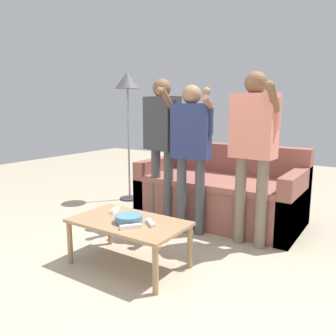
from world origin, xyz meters
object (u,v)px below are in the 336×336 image
Objects in this scene: coffee_table at (129,226)px; game_remote_wand_spare at (131,227)px; snack_bowl at (129,219)px; game_remote_wand_far at (151,223)px; game_remote_nunchuk at (129,218)px; floor_lamp at (128,90)px; player_left at (162,134)px; game_remote_wand_near at (115,210)px; player_right at (253,139)px; player_center at (191,142)px; couch at (221,193)px.

game_remote_wand_spare is (0.13, -0.13, 0.06)m from coffee_table.
snack_bowl is 1.49× the size of game_remote_wand_far.
game_remote_wand_far is (0.20, 0.02, -0.01)m from game_remote_nunchuk.
game_remote_wand_spare is at bearing -49.74° from floor_lamp.
player_left reaches higher than game_remote_wand_near.
snack_bowl is at bearing -50.10° from floor_lamp.
coffee_table is at bearing -136.83° from game_remote_nunchuk.
snack_bowl is 0.12× the size of floor_lamp.
player_right is at bearing 56.54° from snack_bowl.
floor_lamp is 1.17× the size of player_center.
couch is 20.59× the size of game_remote_nunchuk.
player_center is at bearing -97.19° from couch.
player_left is 10.88× the size of game_remote_wand_far.
game_remote_wand_far is at bearing 15.07° from snack_bowl.
game_remote_wand_far is at bearing -80.18° from player_center.
game_remote_nunchuk is 0.05× the size of floor_lamp.
couch is 12.10× the size of game_remote_wand_spare.
floor_lamp is at bearing 149.51° from player_left.
couch is 1.92× the size of coffee_table.
player_left is (0.94, -0.56, -0.52)m from floor_lamp.
player_center reaches higher than game_remote_wand_near.
game_remote_wand_near is 1.04× the size of game_remote_wand_far.
floor_lamp reaches higher than game_remote_wand_near.
player_left reaches higher than snack_bowl.
player_left is (-0.40, 1.06, 0.59)m from snack_bowl.
game_remote_wand_far and game_remote_wand_spare have the same top height.
floor_lamp is at bearing 129.90° from snack_bowl.
player_center reaches higher than couch.
player_right is (0.67, 0.95, 0.60)m from game_remote_nunchuk.
couch is 0.87m from player_center.
player_left is 1.10m from game_remote_wand_near.
player_right reaches higher than coffee_table.
game_remote_wand_near is at bearing -137.92° from player_right.
game_remote_nunchuk is 0.06× the size of player_center.
player_left reaches higher than game_remote_wand_spare.
floor_lamp is 11.76× the size of game_remote_wand_spare.
couch is 1.49m from game_remote_wand_far.
snack_bowl is 0.14× the size of player_center.
player_center is 1.06m from game_remote_wand_far.
coffee_table is 1.11m from player_center.
game_remote_nunchuk is 0.06× the size of player_left.
coffee_table is 0.29m from game_remote_wand_near.
player_center is at bearing 94.26° from game_remote_wand_spare.
player_left reaches higher than coffee_table.
floor_lamp is at bearing 154.22° from player_center.
game_remote_wand_near is (1.07, -1.47, -1.12)m from floor_lamp.
game_remote_wand_near is (-0.93, -0.84, -0.61)m from player_right.
floor_lamp is (-1.45, 0.08, 1.22)m from couch.
snack_bowl is (-0.10, -1.53, 0.11)m from couch.
game_remote_wand_spare is (0.10, -0.10, -0.01)m from snack_bowl.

